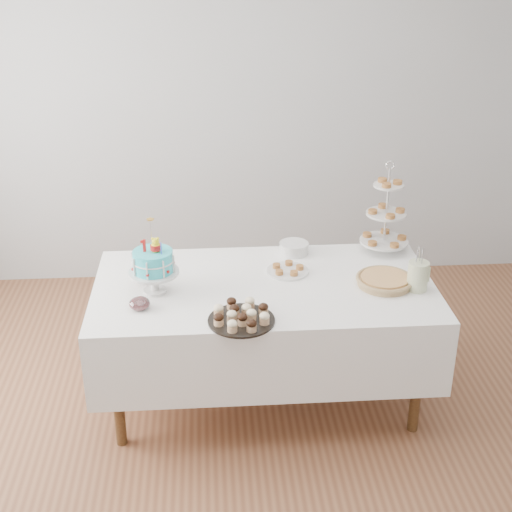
{
  "coord_description": "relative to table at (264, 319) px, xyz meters",
  "views": [
    {
      "loc": [
        -0.3,
        -3.25,
        2.63
      ],
      "look_at": [
        -0.05,
        0.3,
        0.95
      ],
      "focal_mm": 50.0,
      "sensor_mm": 36.0,
      "label": 1
    }
  ],
  "objects": [
    {
      "name": "utensil_pitcher",
      "position": [
        0.84,
        -0.12,
        0.32
      ],
      "size": [
        0.12,
        0.11,
        0.25
      ],
      "rotation": [
        0.0,
        0.0,
        -0.23
      ],
      "color": "white",
      "rests_on": "table"
    },
    {
      "name": "plate_stack",
      "position": [
        0.22,
        0.4,
        0.26
      ],
      "size": [
        0.18,
        0.18,
        0.07
      ],
      "color": "silver",
      "rests_on": "table"
    },
    {
      "name": "jam_bowl_b",
      "position": [
        -0.67,
        0.08,
        0.26
      ],
      "size": [
        0.1,
        0.1,
        0.06
      ],
      "color": "silver",
      "rests_on": "table"
    },
    {
      "name": "birthday_cake",
      "position": [
        -0.61,
        -0.05,
        0.34
      ],
      "size": [
        0.28,
        0.28,
        0.42
      ],
      "rotation": [
        0.0,
        0.0,
        -0.23
      ],
      "color": "silver",
      "rests_on": "table"
    },
    {
      "name": "cupcake_tray",
      "position": [
        -0.15,
        -0.4,
        0.27
      ],
      "size": [
        0.35,
        0.35,
        0.08
      ],
      "color": "black",
      "rests_on": "table"
    },
    {
      "name": "pie",
      "position": [
        0.68,
        -0.06,
        0.26
      ],
      "size": [
        0.33,
        0.33,
        0.05
      ],
      "color": "#A48759",
      "rests_on": "table"
    },
    {
      "name": "floor",
      "position": [
        0.0,
        -0.3,
        -0.54
      ],
      "size": [
        5.0,
        5.0,
        0.0
      ],
      "primitive_type": "plane",
      "color": "brown",
      "rests_on": "ground"
    },
    {
      "name": "jam_bowl_a",
      "position": [
        -0.68,
        -0.23,
        0.26
      ],
      "size": [
        0.11,
        0.11,
        0.07
      ],
      "color": "silver",
      "rests_on": "table"
    },
    {
      "name": "pastry_plate",
      "position": [
        0.15,
        0.14,
        0.24
      ],
      "size": [
        0.25,
        0.25,
        0.04
      ],
      "color": "silver",
      "rests_on": "table"
    },
    {
      "name": "tiered_stand",
      "position": [
        0.78,
        0.4,
        0.47
      ],
      "size": [
        0.3,
        0.3,
        0.58
      ],
      "color": "silver",
      "rests_on": "table"
    },
    {
      "name": "walls",
      "position": [
        0.0,
        -0.3,
        0.81
      ],
      "size": [
        5.04,
        4.04,
        2.7
      ],
      "color": "#A9ADAF",
      "rests_on": "floor"
    },
    {
      "name": "table",
      "position": [
        0.0,
        0.0,
        0.0
      ],
      "size": [
        1.92,
        1.02,
        0.77
      ],
      "color": "white",
      "rests_on": "floor"
    }
  ]
}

